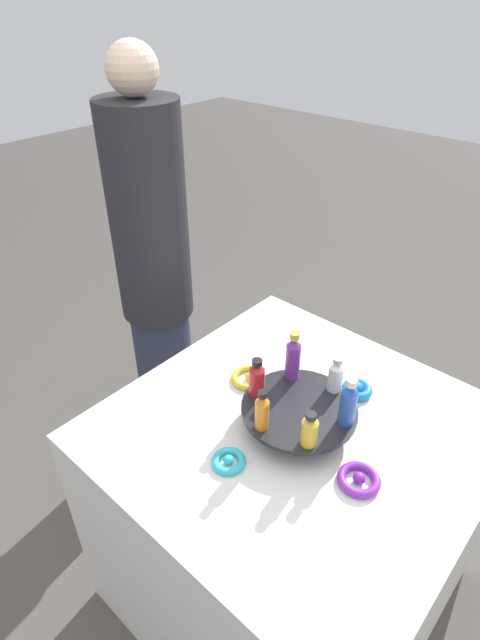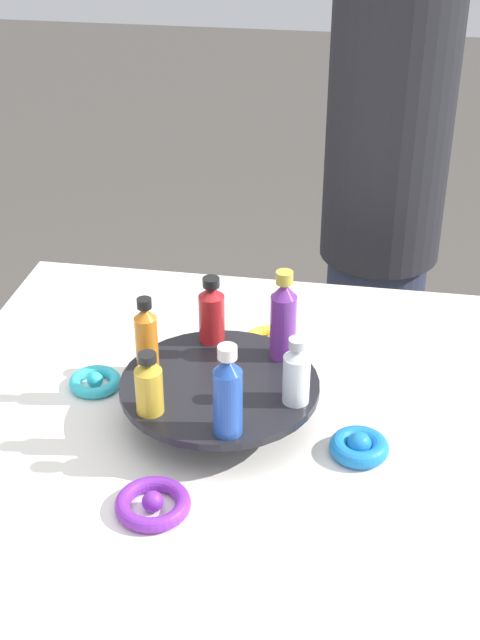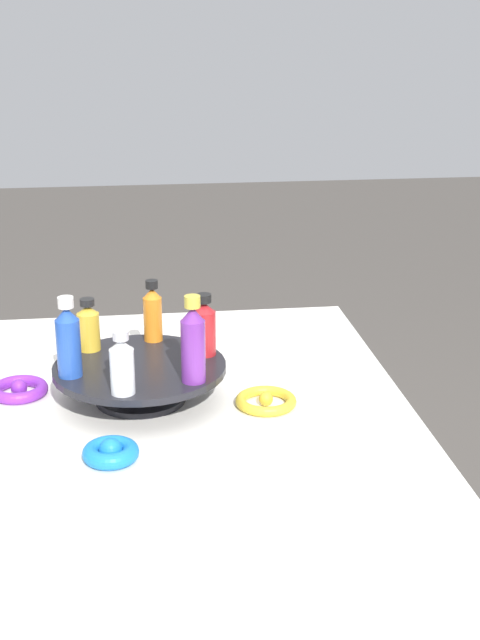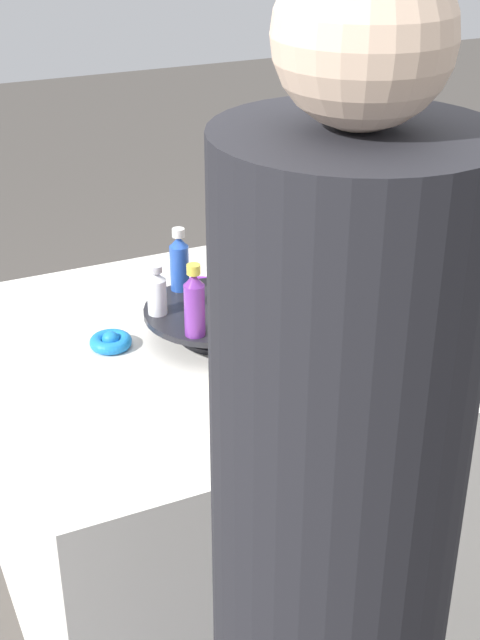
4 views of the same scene
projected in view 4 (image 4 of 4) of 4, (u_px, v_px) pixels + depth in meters
The scene contains 13 objects.
ground_plane at pixel (221, 613), 2.17m from camera, with size 12.00×12.00×0.00m, color #4C4742.
party_table at pixel (219, 487), 1.99m from camera, with size 0.90×0.90×0.77m.
display_stand at pixel (217, 317), 1.79m from camera, with size 0.29×0.29×0.07m.
bottle_blue at pixel (179, 262), 1.83m from camera, with size 0.04×0.04×0.13m.
bottle_clear at pixel (157, 292), 1.74m from camera, with size 0.04×0.04×0.10m.
bottle_purple at pixel (194, 303), 1.65m from camera, with size 0.04×0.04×0.14m.
bottle_red at pixel (256, 305), 1.68m from camera, with size 0.04×0.04×0.11m.
bottle_orange at pixel (274, 280), 1.78m from camera, with size 0.03×0.03×0.11m.
bottle_gold at pixel (235, 266), 1.86m from camera, with size 0.04×0.04×0.09m.
ribbon_bow_purple at pixel (199, 288), 1.99m from camera, with size 0.10×0.10×0.03m.
ribbon_bow_blue at pixel (111, 341), 1.77m from camera, with size 0.08×0.08×0.03m.
ribbon_bow_gold at pixel (238, 387), 1.62m from camera, with size 0.10×0.10×0.02m.
ribbon_bow_teal at pixel (318, 323), 1.85m from camera, with size 0.08×0.08×0.03m.
Camera 4 is at (-1.46, 0.63, 1.63)m, focal length 50.00 mm.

